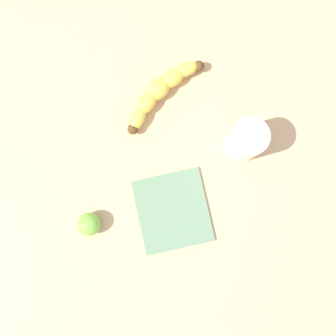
# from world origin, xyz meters

# --- Properties ---
(wooden_tabletop) EXTENTS (1.20, 1.20, 0.03)m
(wooden_tabletop) POSITION_xyz_m (0.00, 0.00, 0.01)
(wooden_tabletop) COLOR tan
(wooden_tabletop) RESTS_ON ground
(banana) EXTENTS (0.19, 0.11, 0.04)m
(banana) POSITION_xyz_m (-0.16, -0.03, 0.05)
(banana) COLOR yellow
(banana) RESTS_ON wooden_tabletop
(smoothie_glass) EXTENTS (0.07, 0.07, 0.10)m
(smoothie_glass) POSITION_xyz_m (-0.11, 0.16, 0.08)
(smoothie_glass) COLOR silver
(smoothie_glass) RESTS_ON wooden_tabletop
(lime_fruit) EXTENTS (0.05, 0.05, 0.05)m
(lime_fruit) POSITION_xyz_m (0.14, -0.08, 0.05)
(lime_fruit) COLOR #75C142
(lime_fruit) RESTS_ON wooden_tabletop
(folded_napkin) EXTENTS (0.20, 0.20, 0.01)m
(folded_napkin) POSITION_xyz_m (0.06, 0.07, 0.03)
(folded_napkin) COLOR slate
(folded_napkin) RESTS_ON wooden_tabletop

